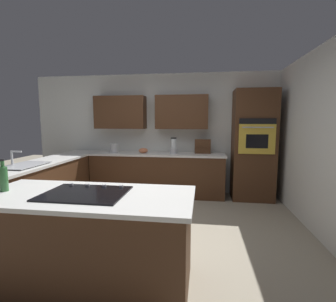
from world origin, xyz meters
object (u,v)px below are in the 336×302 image
at_px(cooktop, 85,193).
at_px(oil_bottle, 4,178).
at_px(blender, 174,147).
at_px(mixing_bowl, 143,151).
at_px(sink_unit, 24,165).
at_px(spice_rack, 203,146).
at_px(kettle, 114,148).
at_px(wall_oven, 253,145).

distance_m(cooktop, oil_bottle, 0.83).
xyz_separation_m(blender, mixing_bowl, (0.65, -0.00, -0.09)).
relative_size(sink_unit, spice_rack, 2.12).
distance_m(cooktop, spice_rack, 3.23).
height_order(kettle, oil_bottle, oil_bottle).
bearing_deg(sink_unit, mixing_bowl, -129.63).
xyz_separation_m(sink_unit, mixing_bowl, (-1.43, -1.72, 0.04)).
xyz_separation_m(spice_rack, oil_bottle, (1.90, 3.06, -0.02)).
relative_size(wall_oven, spice_rack, 6.62).
bearing_deg(spice_rack, mixing_bowl, 4.99).
bearing_deg(wall_oven, kettle, 0.50).
xyz_separation_m(wall_oven, kettle, (2.90, 0.03, -0.10)).
distance_m(sink_unit, cooktop, 2.00).
distance_m(wall_oven, cooktop, 3.62).
height_order(sink_unit, spice_rack, spice_rack).
bearing_deg(cooktop, sink_unit, -37.01).
height_order(cooktop, spice_rack, spice_rack).
height_order(cooktop, kettle, kettle).
bearing_deg(blender, kettle, -0.00).
height_order(mixing_bowl, spice_rack, spice_rack).
height_order(spice_rack, oil_bottle, oil_bottle).
xyz_separation_m(mixing_bowl, oil_bottle, (0.65, 2.95, 0.08)).
relative_size(sink_unit, mixing_bowl, 3.56).
distance_m(blender, mixing_bowl, 0.66).
bearing_deg(wall_oven, mixing_bowl, 0.64).
distance_m(sink_unit, mixing_bowl, 2.24).
bearing_deg(oil_bottle, sink_unit, -57.77).
xyz_separation_m(wall_oven, blender, (1.60, 0.03, -0.05)).
bearing_deg(sink_unit, spice_rack, -145.60).
height_order(wall_oven, cooktop, wall_oven).
distance_m(kettle, oil_bottle, 2.95).
bearing_deg(kettle, sink_unit, 65.71).
bearing_deg(wall_oven, blender, 0.91).
distance_m(sink_unit, spice_rack, 3.25).
bearing_deg(blender, cooktop, 80.64).
xyz_separation_m(cooktop, kettle, (0.82, -2.93, 0.09)).
relative_size(sink_unit, cooktop, 0.92).
xyz_separation_m(sink_unit, spice_rack, (-2.68, -1.83, 0.13)).
relative_size(blender, mixing_bowl, 1.71).
height_order(blender, spice_rack, blender).
relative_size(cooktop, mixing_bowl, 3.86).
relative_size(sink_unit, blender, 2.08).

